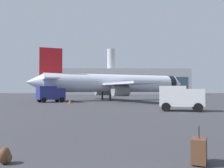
# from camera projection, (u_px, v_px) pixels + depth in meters

# --- Properties ---
(airplane_at_gate) EXTENTS (34.57, 31.65, 10.50)m
(airplane_at_gate) POSITION_uv_depth(u_px,v_px,m) (114.00, 83.00, 52.20)
(airplane_at_gate) COLOR silver
(airplane_at_gate) RESTS_ON ground
(service_truck) EXTENTS (5.20, 4.54, 2.90)m
(service_truck) POSITION_uv_depth(u_px,v_px,m) (50.00, 93.00, 43.85)
(service_truck) COLOR navy
(service_truck) RESTS_ON ground
(cargo_van) EXTENTS (4.77, 3.27, 2.60)m
(cargo_van) POSITION_uv_depth(u_px,v_px,m) (181.00, 97.00, 25.06)
(cargo_van) COLOR white
(cargo_van) RESTS_ON ground
(safety_cone_near) EXTENTS (0.44, 0.44, 0.59)m
(safety_cone_near) POSITION_uv_depth(u_px,v_px,m) (177.00, 99.00, 53.18)
(safety_cone_near) COLOR #F2590C
(safety_cone_near) RESTS_ON ground
(safety_cone_mid) EXTENTS (0.44, 0.44, 0.64)m
(safety_cone_mid) POSITION_uv_depth(u_px,v_px,m) (65.00, 99.00, 51.77)
(safety_cone_mid) COLOR #F2590C
(safety_cone_mid) RESTS_ON ground
(safety_cone_far) EXTENTS (0.44, 0.44, 0.75)m
(safety_cone_far) POSITION_uv_depth(u_px,v_px,m) (70.00, 101.00, 38.63)
(safety_cone_far) COLOR #F2590C
(safety_cone_far) RESTS_ON ground
(rolling_suitcase) EXTENTS (0.64, 0.75, 1.10)m
(rolling_suitcase) POSITION_uv_depth(u_px,v_px,m) (199.00, 150.00, 6.97)
(rolling_suitcase) COLOR brown
(rolling_suitcase) RESTS_ON ground
(traveller_backpack) EXTENTS (0.36, 0.40, 0.48)m
(traveller_backpack) POSITION_uv_depth(u_px,v_px,m) (5.00, 156.00, 6.98)
(traveller_backpack) COLOR brown
(traveller_backpack) RESTS_ON ground
(terminal_building) EXTENTS (79.64, 19.88, 25.90)m
(terminal_building) POSITION_uv_depth(u_px,v_px,m) (116.00, 82.00, 138.02)
(terminal_building) COLOR #B2B2B7
(terminal_building) RESTS_ON ground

